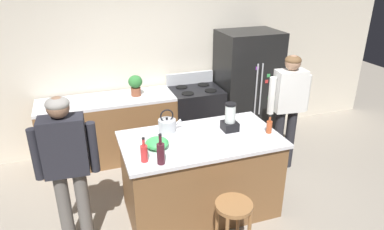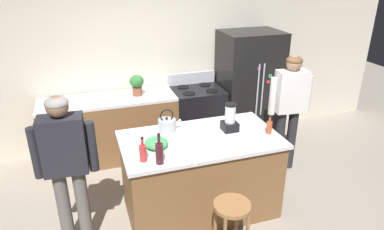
{
  "view_description": "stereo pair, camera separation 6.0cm",
  "coord_description": "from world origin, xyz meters",
  "px_view_note": "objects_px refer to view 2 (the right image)",
  "views": [
    {
      "loc": [
        -1.21,
        -3.18,
        2.73
      ],
      "look_at": [
        0.0,
        0.3,
        1.11
      ],
      "focal_mm": 32.71,
      "sensor_mm": 36.0,
      "label": 1
    },
    {
      "loc": [
        -1.15,
        -3.2,
        2.73
      ],
      "look_at": [
        0.0,
        0.3,
        1.11
      ],
      "focal_mm": 32.71,
      "sensor_mm": 36.0,
      "label": 2
    }
  ],
  "objects_px": {
    "person_by_island_left": "(66,161)",
    "tea_kettle": "(167,125)",
    "potted_plant": "(137,84)",
    "mixing_bowl": "(156,143)",
    "kitchen_island": "(200,175)",
    "bar_stool": "(232,216)",
    "bottle_soda": "(143,152)",
    "blender_appliance": "(230,119)",
    "person_by_sink_right": "(289,103)",
    "bottle_wine": "(159,153)",
    "stove_range": "(197,117)",
    "bottle_cooking_sauce": "(269,127)",
    "refrigerator": "(248,88)"
  },
  "relations": [
    {
      "from": "stove_range",
      "to": "bottle_cooking_sauce",
      "type": "bearing_deg",
      "value": -80.38
    },
    {
      "from": "kitchen_island",
      "to": "bottle_wine",
      "type": "bearing_deg",
      "value": -145.87
    },
    {
      "from": "tea_kettle",
      "to": "bar_stool",
      "type": "bearing_deg",
      "value": -72.21
    },
    {
      "from": "bottle_cooking_sauce",
      "to": "person_by_sink_right",
      "type": "bearing_deg",
      "value": 43.54
    },
    {
      "from": "bottle_soda",
      "to": "mixing_bowl",
      "type": "relative_size",
      "value": 1.05
    },
    {
      "from": "person_by_island_left",
      "to": "person_by_sink_right",
      "type": "distance_m",
      "value": 2.91
    },
    {
      "from": "kitchen_island",
      "to": "bottle_cooking_sauce",
      "type": "distance_m",
      "value": 0.96
    },
    {
      "from": "bottle_cooking_sauce",
      "to": "stove_range",
      "type": "bearing_deg",
      "value": 99.62
    },
    {
      "from": "kitchen_island",
      "to": "blender_appliance",
      "type": "bearing_deg",
      "value": 11.81
    },
    {
      "from": "kitchen_island",
      "to": "person_by_island_left",
      "type": "relative_size",
      "value": 1.05
    },
    {
      "from": "bar_stool",
      "to": "bottle_cooking_sauce",
      "type": "distance_m",
      "value": 1.11
    },
    {
      "from": "bottle_cooking_sauce",
      "to": "bottle_wine",
      "type": "relative_size",
      "value": 0.68
    },
    {
      "from": "mixing_bowl",
      "to": "tea_kettle",
      "type": "relative_size",
      "value": 0.89
    },
    {
      "from": "kitchen_island",
      "to": "mixing_bowl",
      "type": "distance_m",
      "value": 0.74
    },
    {
      "from": "person_by_island_left",
      "to": "tea_kettle",
      "type": "height_order",
      "value": "person_by_island_left"
    },
    {
      "from": "potted_plant",
      "to": "bottle_cooking_sauce",
      "type": "bearing_deg",
      "value": -54.79
    },
    {
      "from": "bottle_soda",
      "to": "tea_kettle",
      "type": "bearing_deg",
      "value": 55.69
    },
    {
      "from": "kitchen_island",
      "to": "potted_plant",
      "type": "distance_m",
      "value": 1.73
    },
    {
      "from": "blender_appliance",
      "to": "tea_kettle",
      "type": "bearing_deg",
      "value": 163.06
    },
    {
      "from": "refrigerator",
      "to": "bottle_cooking_sauce",
      "type": "relative_size",
      "value": 8.24
    },
    {
      "from": "bottle_soda",
      "to": "refrigerator",
      "type": "bearing_deg",
      "value": 41.27
    },
    {
      "from": "bottle_cooking_sauce",
      "to": "blender_appliance",
      "type": "bearing_deg",
      "value": 151.64
    },
    {
      "from": "bottle_cooking_sauce",
      "to": "bottle_wine",
      "type": "bearing_deg",
      "value": -169.66
    },
    {
      "from": "refrigerator",
      "to": "mixing_bowl",
      "type": "distance_m",
      "value": 2.42
    },
    {
      "from": "bar_stool",
      "to": "mixing_bowl",
      "type": "xyz_separation_m",
      "value": [
        -0.55,
        0.73,
        0.51
      ]
    },
    {
      "from": "stove_range",
      "to": "bottle_wine",
      "type": "distance_m",
      "value": 2.23
    },
    {
      "from": "person_by_sink_right",
      "to": "tea_kettle",
      "type": "height_order",
      "value": "person_by_sink_right"
    },
    {
      "from": "bottle_soda",
      "to": "bottle_wine",
      "type": "relative_size",
      "value": 0.81
    },
    {
      "from": "blender_appliance",
      "to": "kitchen_island",
      "type": "bearing_deg",
      "value": -168.19
    },
    {
      "from": "tea_kettle",
      "to": "bottle_wine",
      "type": "bearing_deg",
      "value": -110.35
    },
    {
      "from": "potted_plant",
      "to": "mixing_bowl",
      "type": "relative_size",
      "value": 1.23
    },
    {
      "from": "person_by_sink_right",
      "to": "bottle_wine",
      "type": "relative_size",
      "value": 5.2
    },
    {
      "from": "blender_appliance",
      "to": "bottle_soda",
      "type": "bearing_deg",
      "value": -161.52
    },
    {
      "from": "kitchen_island",
      "to": "refrigerator",
      "type": "bearing_deg",
      "value": 48.26
    },
    {
      "from": "bar_stool",
      "to": "bottle_soda",
      "type": "height_order",
      "value": "bottle_soda"
    },
    {
      "from": "kitchen_island",
      "to": "bar_stool",
      "type": "height_order",
      "value": "kitchen_island"
    },
    {
      "from": "person_by_island_left",
      "to": "tea_kettle",
      "type": "xyz_separation_m",
      "value": [
        1.09,
        0.42,
        0.03
      ]
    },
    {
      "from": "bottle_cooking_sauce",
      "to": "tea_kettle",
      "type": "height_order",
      "value": "tea_kettle"
    },
    {
      "from": "bottle_wine",
      "to": "mixing_bowl",
      "type": "distance_m",
      "value": 0.32
    },
    {
      "from": "potted_plant",
      "to": "bar_stool",
      "type": "bearing_deg",
      "value": -78.84
    },
    {
      "from": "person_by_island_left",
      "to": "mixing_bowl",
      "type": "xyz_separation_m",
      "value": [
        0.89,
        0.07,
        0.0
      ]
    },
    {
      "from": "blender_appliance",
      "to": "bottle_cooking_sauce",
      "type": "relative_size",
      "value": 1.52
    },
    {
      "from": "bottle_wine",
      "to": "tea_kettle",
      "type": "relative_size",
      "value": 1.15
    },
    {
      "from": "potted_plant",
      "to": "bottle_cooking_sauce",
      "type": "distance_m",
      "value": 2.06
    },
    {
      "from": "stove_range",
      "to": "tea_kettle",
      "type": "bearing_deg",
      "value": -122.5
    },
    {
      "from": "person_by_island_left",
      "to": "bottle_wine",
      "type": "distance_m",
      "value": 0.88
    },
    {
      "from": "stove_range",
      "to": "bottle_soda",
      "type": "relative_size",
      "value": 4.44
    },
    {
      "from": "person_by_island_left",
      "to": "bar_stool",
      "type": "bearing_deg",
      "value": -24.42
    },
    {
      "from": "refrigerator",
      "to": "person_by_island_left",
      "type": "height_order",
      "value": "refrigerator"
    },
    {
      "from": "person_by_island_left",
      "to": "bottle_cooking_sauce",
      "type": "height_order",
      "value": "person_by_island_left"
    }
  ]
}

